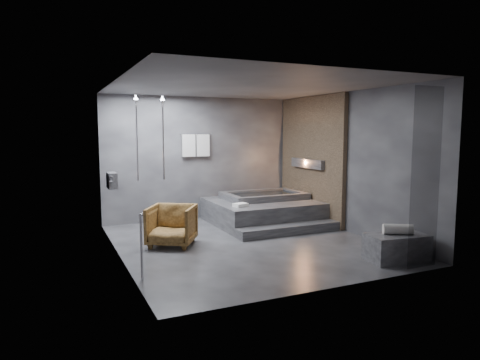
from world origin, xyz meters
name	(u,v)px	position (x,y,z in m)	size (l,w,h in m)	color
room	(261,147)	(0.40, 0.24, 1.73)	(5.00, 5.04, 2.82)	#29292B
tub_deck	(262,211)	(1.05, 1.45, 0.25)	(2.20, 2.00, 0.50)	#2D2D30
tub_step	(289,229)	(1.05, 0.27, 0.09)	(2.20, 0.36, 0.18)	#2D2D30
concrete_bench	(397,247)	(1.67, -1.94, 0.21)	(0.93, 0.51, 0.42)	#343436
driftwood_chair	(172,225)	(-1.29, 0.39, 0.36)	(0.77, 0.80, 0.72)	#452C11
rolled_towel	(398,229)	(1.69, -1.94, 0.50)	(0.16, 0.16, 0.45)	silver
deck_towel	(240,205)	(0.27, 0.90, 0.54)	(0.27, 0.20, 0.07)	white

